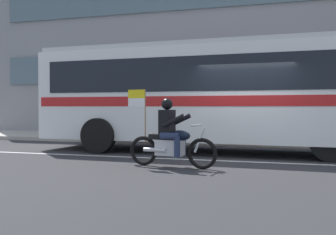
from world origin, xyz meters
The scene contains 6 objects.
ground_plane centered at (0.00, 0.00, 0.00)m, with size 60.00×60.00×0.00m, color #2B2B2D.
sidewalk_curb centered at (0.00, 5.10, 0.07)m, with size 28.00×3.80×0.15m, color #A39E93.
lane_center_stripe centered at (0.00, -0.60, 0.00)m, with size 26.60×0.14×0.01m, color silver.
office_building_facade centered at (0.00, 7.39, 4.63)m, with size 28.00×0.89×9.24m.
transit_bus centered at (-0.90, 1.19, 1.88)m, with size 11.05×2.99×3.22m.
motorcycle_with_rider centered at (-1.44, -2.01, 0.67)m, with size 2.19×0.66×1.78m.
Camera 1 is at (1.16, -10.66, 1.37)m, focal length 42.76 mm.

